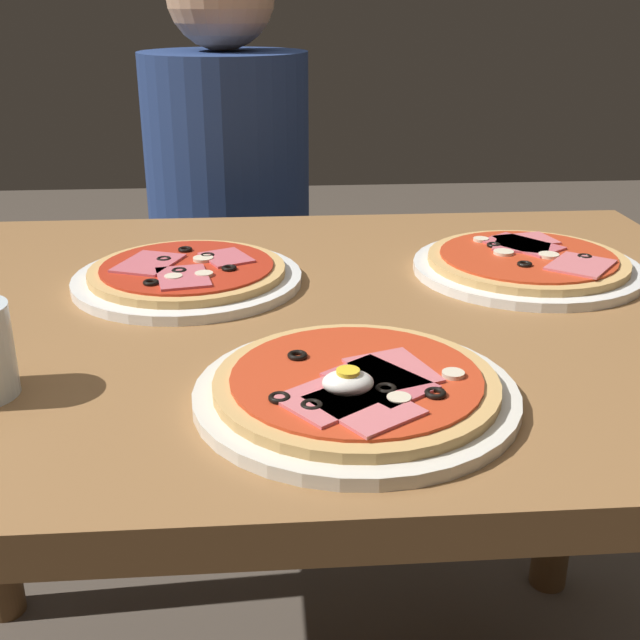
# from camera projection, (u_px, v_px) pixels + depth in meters

# --- Properties ---
(dining_table) EXTENTS (1.16, 0.84, 0.74)m
(dining_table) POSITION_uv_depth(u_px,v_px,m) (285.00, 394.00, 0.98)
(dining_table) COLOR olive
(dining_table) RESTS_ON ground
(pizza_foreground) EXTENTS (0.29, 0.29, 0.05)m
(pizza_foreground) POSITION_uv_depth(u_px,v_px,m) (356.00, 389.00, 0.71)
(pizza_foreground) COLOR silver
(pizza_foreground) RESTS_ON dining_table
(pizza_across_left) EXTENTS (0.29, 0.29, 0.03)m
(pizza_across_left) POSITION_uv_depth(u_px,v_px,m) (188.00, 275.00, 1.01)
(pizza_across_left) COLOR white
(pizza_across_left) RESTS_ON dining_table
(pizza_across_right) EXTENTS (0.30, 0.30, 0.03)m
(pizza_across_right) POSITION_uv_depth(u_px,v_px,m) (527.00, 264.00, 1.05)
(pizza_across_right) COLOR white
(pizza_across_right) RESTS_ON dining_table
(diner_person) EXTENTS (0.32, 0.32, 1.18)m
(diner_person) POSITION_uv_depth(u_px,v_px,m) (232.00, 265.00, 1.65)
(diner_person) COLOR black
(diner_person) RESTS_ON ground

